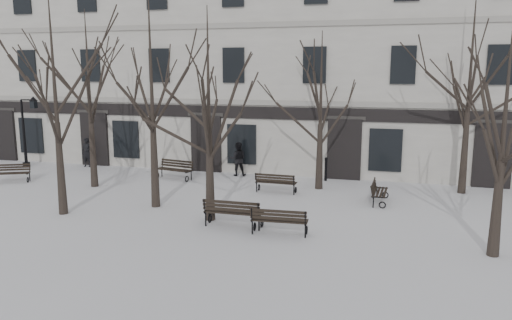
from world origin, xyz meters
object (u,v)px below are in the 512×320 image
at_px(bench_5, 378,191).
at_px(bench_4, 276,182).
at_px(bench_1, 279,220).
at_px(tree_0, 54,76).
at_px(lamp_post, 28,127).
at_px(bench_3, 175,169).
at_px(tree_1, 151,69).
at_px(tree_3, 505,112).
at_px(bench_0, 11,173).
at_px(bench_2, 233,212).
at_px(tree_2, 208,89).

bearing_deg(bench_5, bench_4, 86.52).
height_order(bench_1, bench_5, bench_1).
height_order(tree_0, lamp_post, tree_0).
bearing_deg(bench_3, bench_4, -3.31).
height_order(tree_1, tree_3, tree_1).
height_order(bench_0, bench_5, bench_5).
height_order(tree_3, bench_0, tree_3).
height_order(tree_3, bench_1, tree_3).
bearing_deg(lamp_post, bench_5, -8.13).
distance_m(bench_1, bench_2, 1.70).
relative_size(tree_0, tree_3, 1.22).
xyz_separation_m(tree_2, bench_2, (1.03, -0.59, -4.00)).
xyz_separation_m(bench_0, lamp_post, (-1.76, 3.45, 1.73)).
bearing_deg(bench_4, bench_0, 7.73).
height_order(tree_3, lamp_post, tree_3).
xyz_separation_m(bench_1, bench_4, (-1.36, 5.32, -0.02)).
bearing_deg(tree_0, bench_0, 145.94).
bearing_deg(bench_3, bench_0, -148.40).
bearing_deg(bench_3, bench_5, 0.35).
relative_size(tree_3, bench_2, 3.31).
bearing_deg(lamp_post, bench_4, -8.72).
distance_m(tree_1, bench_2, 6.17).
bearing_deg(bench_4, bench_1, 106.16).
height_order(tree_1, bench_3, tree_1).
xyz_separation_m(bench_2, bench_3, (-5.00, 6.33, -0.04)).
height_order(bench_4, lamp_post, lamp_post).
height_order(tree_0, bench_2, tree_0).
height_order(bench_0, bench_1, bench_1).
distance_m(tree_2, lamp_post, 14.61).
relative_size(bench_2, bench_5, 1.14).
distance_m(tree_3, bench_0, 20.76).
height_order(tree_0, tree_1, tree_1).
distance_m(tree_3, bench_1, 7.20).
bearing_deg(tree_1, tree_0, -147.73).
bearing_deg(bench_5, bench_2, 137.27).
relative_size(tree_0, bench_4, 4.53).
height_order(bench_3, bench_5, bench_3).
bearing_deg(tree_3, bench_3, 152.13).
bearing_deg(tree_2, tree_0, -172.57).
height_order(tree_1, bench_4, tree_1).
bearing_deg(tree_2, tree_1, 157.97).
xyz_separation_m(bench_5, lamp_post, (-18.44, 2.63, 1.72)).
xyz_separation_m(bench_1, bench_2, (-1.66, 0.36, 0.04)).
bearing_deg(bench_2, bench_1, 167.62).
bearing_deg(bench_3, bench_2, -40.51).
xyz_separation_m(tree_2, tree_3, (8.93, -1.08, -0.48)).
distance_m(tree_0, bench_4, 9.60).
bearing_deg(tree_3, bench_1, 178.78).
height_order(tree_1, bench_0, tree_1).
distance_m(bench_3, bench_5, 9.74).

